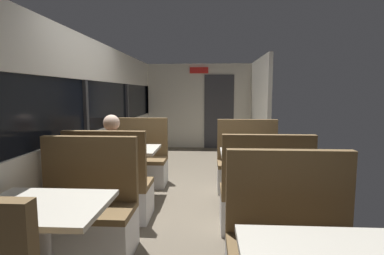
% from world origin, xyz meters
% --- Properties ---
extents(ground_plane, '(3.30, 9.20, 0.02)m').
position_xyz_m(ground_plane, '(0.00, 0.00, -0.01)').
color(ground_plane, '#665B4C').
extents(carriage_window_panel_left, '(0.09, 8.48, 2.30)m').
position_xyz_m(carriage_window_panel_left, '(-1.45, 0.00, 1.11)').
color(carriage_window_panel_left, beige).
rests_on(carriage_window_panel_left, ground_plane).
extents(carriage_end_bulkhead, '(2.90, 0.11, 2.30)m').
position_xyz_m(carriage_end_bulkhead, '(0.06, 4.19, 1.14)').
color(carriage_end_bulkhead, beige).
rests_on(carriage_end_bulkhead, ground_plane).
extents(carriage_aisle_panel_right, '(0.08, 2.40, 2.30)m').
position_xyz_m(carriage_aisle_panel_right, '(1.45, 3.00, 1.15)').
color(carriage_aisle_panel_right, beige).
rests_on(carriage_aisle_panel_right, ground_plane).
extents(dining_table_near_window, '(0.90, 0.70, 0.74)m').
position_xyz_m(dining_table_near_window, '(-0.89, -2.09, 0.64)').
color(dining_table_near_window, '#9E9EA3').
rests_on(dining_table_near_window, ground_plane).
extents(bench_near_window_facing_entry, '(0.95, 0.50, 1.10)m').
position_xyz_m(bench_near_window_facing_entry, '(-0.89, -1.39, 0.33)').
color(bench_near_window_facing_entry, silver).
rests_on(bench_near_window_facing_entry, ground_plane).
extents(dining_table_mid_window, '(0.90, 0.70, 0.74)m').
position_xyz_m(dining_table_mid_window, '(-0.89, 0.06, 0.64)').
color(dining_table_mid_window, '#9E9EA3').
rests_on(dining_table_mid_window, ground_plane).
extents(bench_mid_window_facing_end, '(0.95, 0.50, 1.10)m').
position_xyz_m(bench_mid_window_facing_end, '(-0.89, -0.64, 0.33)').
color(bench_mid_window_facing_end, silver).
rests_on(bench_mid_window_facing_end, ground_plane).
extents(bench_mid_window_facing_entry, '(0.95, 0.50, 1.10)m').
position_xyz_m(bench_mid_window_facing_entry, '(-0.89, 0.76, 0.33)').
color(bench_mid_window_facing_entry, silver).
rests_on(bench_mid_window_facing_entry, ground_plane).
extents(dining_table_rear_aisle, '(0.90, 0.70, 0.74)m').
position_xyz_m(dining_table_rear_aisle, '(0.89, -0.14, 0.64)').
color(dining_table_rear_aisle, '#9E9EA3').
rests_on(dining_table_rear_aisle, ground_plane).
extents(bench_rear_aisle_facing_end, '(0.95, 0.50, 1.10)m').
position_xyz_m(bench_rear_aisle_facing_end, '(0.89, -0.84, 0.33)').
color(bench_rear_aisle_facing_end, silver).
rests_on(bench_rear_aisle_facing_end, ground_plane).
extents(bench_rear_aisle_facing_entry, '(0.95, 0.50, 1.10)m').
position_xyz_m(bench_rear_aisle_facing_entry, '(0.89, 0.56, 0.33)').
color(bench_rear_aisle_facing_entry, silver).
rests_on(bench_rear_aisle_facing_entry, ground_plane).
extents(seated_passenger, '(0.47, 0.55, 1.26)m').
position_xyz_m(seated_passenger, '(-0.89, -0.56, 0.54)').
color(seated_passenger, '#26262D').
rests_on(seated_passenger, ground_plane).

